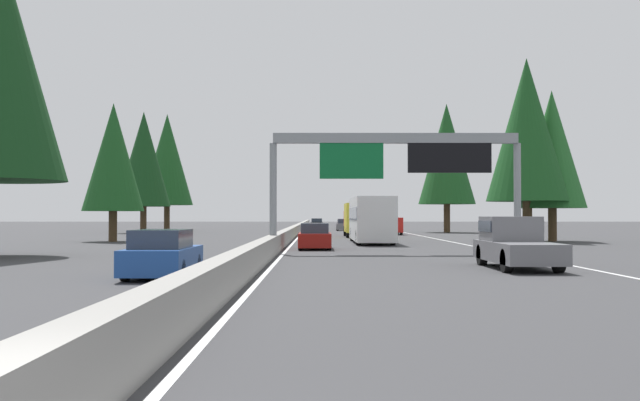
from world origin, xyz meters
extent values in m
plane|color=#38383A|center=(60.00, 0.00, 0.00)|extent=(320.00, 320.00, 0.00)
cube|color=gray|center=(80.00, 0.30, 0.45)|extent=(180.00, 0.56, 0.90)
cube|color=silver|center=(70.00, -11.52, 0.01)|extent=(160.00, 0.16, 0.01)
cube|color=silver|center=(70.00, -0.25, 0.01)|extent=(160.00, 0.16, 0.01)
cylinder|color=gray|center=(32.71, 0.30, 2.77)|extent=(0.36, 0.36, 5.54)
cylinder|color=gray|center=(32.71, -12.02, 2.77)|extent=(0.36, 0.36, 5.54)
cube|color=gray|center=(32.71, -5.86, 5.79)|extent=(0.50, 12.32, 0.50)
cube|color=#0C602D|center=(32.56, -3.64, 4.69)|extent=(0.12, 3.20, 1.90)
cube|color=black|center=(32.56, -8.57, 4.79)|extent=(0.16, 4.20, 1.50)
cube|color=slate|center=(21.88, -9.07, 0.61)|extent=(5.60, 2.00, 0.70)
cube|color=slate|center=(22.89, -9.07, 1.41)|extent=(2.24, 1.84, 0.90)
cube|color=#2D3847|center=(22.89, -9.07, 1.50)|extent=(2.02, 1.92, 0.41)
cylinder|color=black|center=(23.73, -8.21, 0.40)|extent=(0.80, 0.28, 0.80)
cylinder|color=black|center=(23.73, -9.93, 0.40)|extent=(0.80, 0.28, 0.80)
cylinder|color=black|center=(20.03, -8.21, 0.40)|extent=(0.80, 0.28, 0.80)
cylinder|color=black|center=(20.03, -9.93, 0.40)|extent=(0.80, 0.28, 0.80)
cube|color=maroon|center=(37.10, -1.78, 0.53)|extent=(4.40, 1.80, 0.76)
cube|color=#2D3847|center=(36.88, -1.78, 1.19)|extent=(2.46, 1.51, 0.56)
cylinder|color=black|center=(38.50, -0.99, 0.32)|extent=(0.64, 0.22, 0.64)
cylinder|color=black|center=(38.50, -2.57, 0.32)|extent=(0.64, 0.22, 0.64)
cylinder|color=black|center=(35.69, -0.99, 0.32)|extent=(0.64, 0.22, 0.64)
cylinder|color=black|center=(35.69, -2.57, 0.32)|extent=(0.64, 0.22, 0.64)
cube|color=red|center=(68.66, -9.17, 0.97)|extent=(5.00, 1.95, 1.44)
cube|color=#2D3847|center=(66.36, -9.17, 1.22)|extent=(0.08, 1.48, 0.56)
cylinder|color=black|center=(70.36, -8.31, 0.35)|extent=(0.70, 0.24, 0.70)
cylinder|color=black|center=(70.36, -10.02, 0.35)|extent=(0.70, 0.24, 0.70)
cylinder|color=black|center=(66.96, -8.31, 0.35)|extent=(0.70, 0.24, 0.70)
cylinder|color=black|center=(66.96, -10.02, 0.35)|extent=(0.70, 0.24, 0.70)
cube|color=slate|center=(87.87, -5.18, 0.53)|extent=(4.40, 1.80, 0.76)
cube|color=#2D3847|center=(87.65, -5.18, 1.19)|extent=(2.46, 1.51, 0.56)
cylinder|color=black|center=(89.27, -4.39, 0.32)|extent=(0.64, 0.22, 0.64)
cylinder|color=black|center=(89.27, -5.97, 0.32)|extent=(0.64, 0.22, 0.64)
cylinder|color=black|center=(86.46, -4.39, 0.32)|extent=(0.64, 0.22, 0.64)
cylinder|color=black|center=(86.46, -5.97, 0.32)|extent=(0.64, 0.22, 0.64)
cube|color=black|center=(102.15, -1.80, 0.53)|extent=(4.40, 1.80, 0.76)
cube|color=#2D3847|center=(101.93, -1.80, 1.19)|extent=(2.46, 1.51, 0.56)
cylinder|color=black|center=(103.55, -1.01, 0.32)|extent=(0.64, 0.22, 0.64)
cylinder|color=black|center=(103.55, -2.59, 0.32)|extent=(0.64, 0.22, 0.64)
cylinder|color=black|center=(100.74, -1.01, 0.32)|extent=(0.64, 0.22, 0.64)
cylinder|color=black|center=(100.74, -2.59, 0.32)|extent=(0.64, 0.22, 0.64)
cube|color=gold|center=(59.95, -5.55, 1.70)|extent=(6.12, 2.40, 2.50)
cube|color=red|center=(64.20, -5.55, 1.40)|extent=(2.38, 2.30, 1.90)
cylinder|color=black|center=(64.03, -4.49, 0.45)|extent=(0.90, 0.28, 0.90)
cylinder|color=black|center=(64.03, -6.61, 0.45)|extent=(0.90, 0.28, 0.90)
cylinder|color=black|center=(58.25, -4.49, 0.45)|extent=(0.90, 0.28, 0.90)
cylinder|color=black|center=(58.25, -6.61, 0.45)|extent=(0.90, 0.28, 0.90)
cube|color=white|center=(46.58, -5.62, 1.65)|extent=(11.50, 2.50, 2.90)
cube|color=#2D3847|center=(46.58, -5.62, 2.01)|extent=(11.04, 2.55, 0.84)
cylinder|color=black|center=(50.60, -4.52, 0.50)|extent=(1.00, 0.30, 1.00)
cylinder|color=black|center=(50.60, -6.72, 0.50)|extent=(1.00, 0.30, 1.00)
cylinder|color=black|center=(42.55, -4.52, 0.50)|extent=(1.00, 0.30, 1.00)
cylinder|color=black|center=(42.55, -6.72, 0.50)|extent=(1.00, 0.30, 1.00)
cube|color=#1E4793|center=(18.34, 2.83, 0.53)|extent=(4.40, 1.80, 0.76)
cube|color=#2D3847|center=(18.12, 2.83, 1.19)|extent=(2.46, 1.51, 0.56)
cylinder|color=black|center=(19.75, 3.62, 0.32)|extent=(0.64, 0.22, 0.64)
cylinder|color=black|center=(19.75, 2.04, 0.32)|extent=(0.64, 0.22, 0.64)
cylinder|color=black|center=(16.93, 3.62, 0.32)|extent=(0.64, 0.22, 0.64)
cylinder|color=black|center=(16.93, 2.04, 0.32)|extent=(0.64, 0.22, 0.64)
cylinder|color=#4C3823|center=(48.57, -17.03, 1.46)|extent=(0.68, 0.68, 2.92)
cone|color=#194C1E|center=(48.57, -17.03, 8.10)|extent=(5.84, 5.84, 10.36)
cylinder|color=#4C3823|center=(49.54, -19.14, 1.22)|extent=(0.63, 0.63, 2.44)
cone|color=#236028|center=(49.54, -19.14, 6.77)|extent=(4.88, 4.88, 8.66)
cylinder|color=#4C3823|center=(77.52, -16.31, 1.58)|extent=(0.70, 0.70, 3.16)
cone|color=#194C1E|center=(77.52, -16.31, 8.77)|extent=(6.32, 6.32, 11.21)
cylinder|color=#4C3823|center=(49.11, 12.92, 1.11)|extent=(0.60, 0.60, 2.22)
cone|color=#194C1E|center=(49.11, 12.92, 6.15)|extent=(4.43, 4.43, 7.86)
cylinder|color=#4C3823|center=(74.39, 16.69, 1.43)|extent=(0.67, 0.67, 2.86)
cone|color=#143D19|center=(74.39, 16.69, 7.94)|extent=(5.73, 5.73, 10.16)
cylinder|color=#4C3823|center=(87.16, 16.79, 1.60)|extent=(0.71, 0.71, 3.20)
cone|color=#194C1E|center=(87.16, 16.79, 8.87)|extent=(6.40, 6.40, 11.34)
camera|label=1|loc=(-4.42, -1.95, 1.90)|focal=41.44mm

